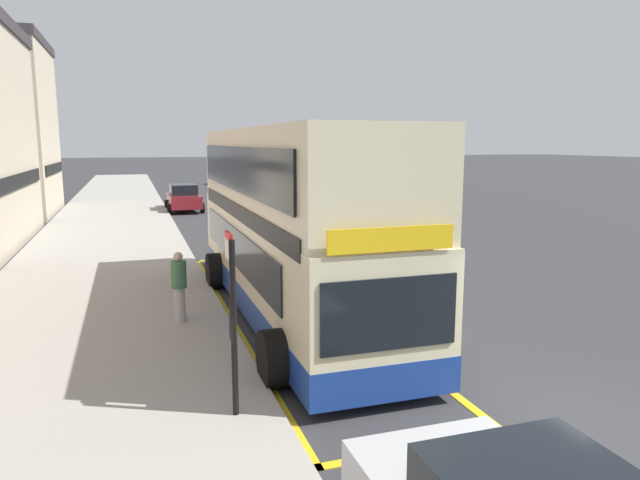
{
  "coord_description": "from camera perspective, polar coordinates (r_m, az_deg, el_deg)",
  "views": [
    {
      "loc": [
        -5.98,
        -6.12,
        4.1
      ],
      "look_at": [
        -1.49,
        7.65,
        1.65
      ],
      "focal_mm": 32.54,
      "sensor_mm": 36.0,
      "label": 1
    }
  ],
  "objects": [
    {
      "name": "parked_car_teal_behind",
      "position": [
        51.5,
        -8.48,
        5.82
      ],
      "size": [
        2.09,
        4.2,
        1.62
      ],
      "rotation": [
        0.0,
        0.0,
        3.13
      ],
      "color": "#196066",
      "rests_on": "ground"
    },
    {
      "name": "bus_stop_sign",
      "position": [
        8.51,
        -8.61,
        -6.76
      ],
      "size": [
        0.09,
        0.51,
        2.68
      ],
      "color": "black",
      "rests_on": "pavement_near"
    },
    {
      "name": "pavement_near",
      "position": [
        38.35,
        -19.51,
        3.01
      ],
      "size": [
        6.0,
        76.0,
        0.14
      ],
      "primitive_type": "cube",
      "color": "#A39E93",
      "rests_on": "ground"
    },
    {
      "name": "ground_plane",
      "position": [
        38.81,
        -9.11,
        3.41
      ],
      "size": [
        260.0,
        260.0,
        0.0
      ],
      "primitive_type": "plane",
      "color": "#333335"
    },
    {
      "name": "parked_car_maroon_across",
      "position": [
        35.79,
        -13.25,
        4.05
      ],
      "size": [
        2.09,
        4.2,
        1.62
      ],
      "rotation": [
        0.0,
        0.0,
        0.0
      ],
      "color": "maroon",
      "rests_on": "ground"
    },
    {
      "name": "double_decker_bus",
      "position": [
        13.72,
        -2.96,
        1.06
      ],
      "size": [
        3.21,
        11.24,
        4.4
      ],
      "color": "beige",
      "rests_on": "ground"
    },
    {
      "name": "bus_bay_markings",
      "position": [
        14.35,
        -3.32,
        -6.99
      ],
      "size": [
        2.98,
        13.84,
        0.01
      ],
      "color": "gold",
      "rests_on": "ground"
    },
    {
      "name": "pedestrian_waiting_near_sign",
      "position": [
        13.29,
        -13.69,
        -4.22
      ],
      "size": [
        0.34,
        0.34,
        1.57
      ],
      "color": "#B7B2AD",
      "rests_on": "pavement_near"
    },
    {
      "name": "parked_car_silver_distant",
      "position": [
        57.77,
        -9.24,
        6.2
      ],
      "size": [
        2.09,
        4.2,
        1.62
      ],
      "rotation": [
        0.0,
        0.0,
        3.18
      ],
      "color": "#B2B5BA",
      "rests_on": "ground"
    }
  ]
}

